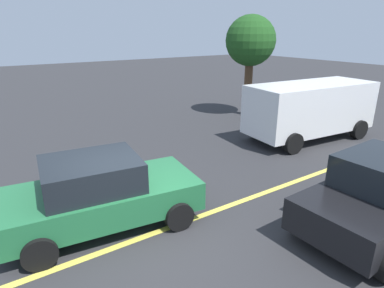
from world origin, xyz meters
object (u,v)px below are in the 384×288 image
(car_black_far_lane, at_px, (379,195))
(white_van, at_px, (311,107))
(car_green_mid_road, at_px, (100,193))
(tree_left_verge, at_px, (250,42))

(car_black_far_lane, bearing_deg, white_van, 50.09)
(car_green_mid_road, relative_size, tree_left_verge, 0.88)
(white_van, xyz_separation_m, car_black_far_lane, (-4.12, -4.93, -0.43))
(car_green_mid_road, xyz_separation_m, car_black_far_lane, (4.84, -3.45, 0.03))
(car_green_mid_road, height_order, tree_left_verge, tree_left_verge)
(white_van, relative_size, car_green_mid_road, 1.25)
(white_van, distance_m, car_black_far_lane, 6.44)
(white_van, distance_m, car_green_mid_road, 9.09)
(car_green_mid_road, bearing_deg, white_van, 9.37)
(car_black_far_lane, xyz_separation_m, tree_left_verge, (4.73, 9.17, 2.74))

